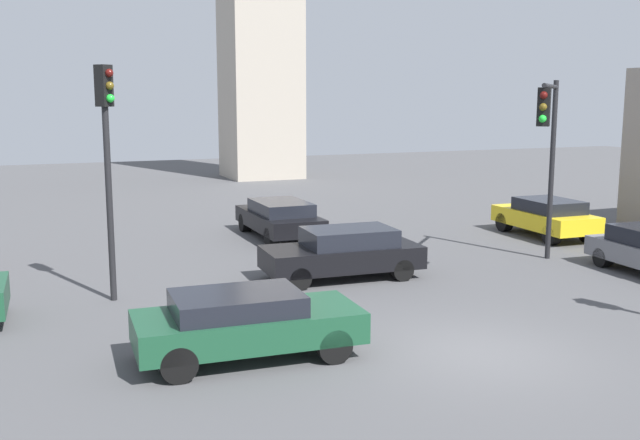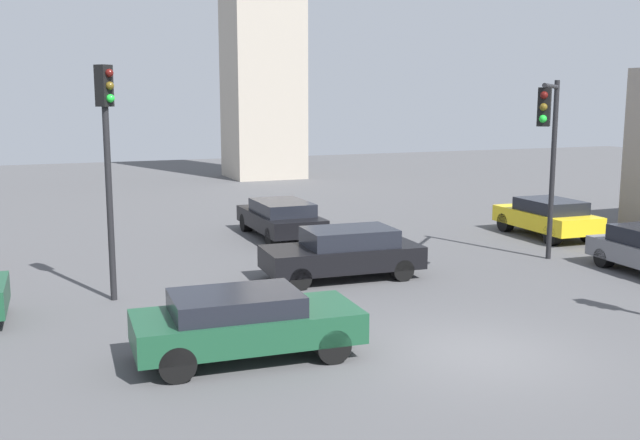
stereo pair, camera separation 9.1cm
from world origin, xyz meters
TOP-DOWN VIEW (x-y plane):
  - ground_plane at (0.00, 0.00)m, footprint 94.90×94.90m
  - traffic_light_1 at (-6.30, 6.77)m, footprint 0.45×0.48m
  - traffic_light_2 at (5.78, 5.25)m, footprint 2.98×3.12m
  - car_0 at (-4.41, 1.45)m, footprint 4.48×2.08m
  - car_4 at (0.01, 6.68)m, footprint 4.51×2.11m
  - car_5 at (9.42, 9.64)m, footprint 1.98×4.17m
  - car_6 at (0.33, 13.13)m, footprint 2.00×4.71m

SIDE VIEW (x-z plane):
  - ground_plane at x=0.00m, z-range 0.00..0.00m
  - car_0 at x=-4.41m, z-range 0.06..1.41m
  - car_6 at x=0.33m, z-range 0.06..1.42m
  - car_4 at x=0.01m, z-range 0.04..1.46m
  - car_5 at x=9.42m, z-range 0.05..1.45m
  - traffic_light_1 at x=-6.30m, z-range 1.11..6.96m
  - traffic_light_2 at x=5.78m, z-range 1.25..6.83m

